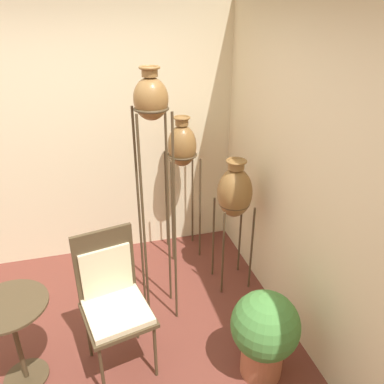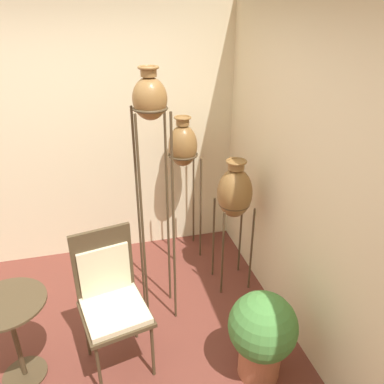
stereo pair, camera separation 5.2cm
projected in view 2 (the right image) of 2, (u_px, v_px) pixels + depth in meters
ground_plane at (83, 379)px, 2.76m from camera, size 14.00×14.00×0.00m
wall_back at (66, 135)px, 3.69m from camera, size 7.42×0.06×2.70m
wall_right at (320, 189)px, 2.56m from camera, size 0.06×7.42×2.70m
vase_stand_tall at (151, 116)px, 2.64m from camera, size 0.26×0.26×2.12m
vase_stand_medium at (183, 148)px, 3.74m from camera, size 0.32×0.32×1.54m
vase_stand_short at (235, 194)px, 3.35m from camera, size 0.32×0.32×1.29m
chair at (110, 294)px, 2.68m from camera, size 0.54×0.56×1.09m
side_table at (11, 324)px, 2.57m from camera, size 0.53×0.53×0.70m
potted_plant at (262, 333)px, 2.64m from camera, size 0.49×0.49×0.71m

